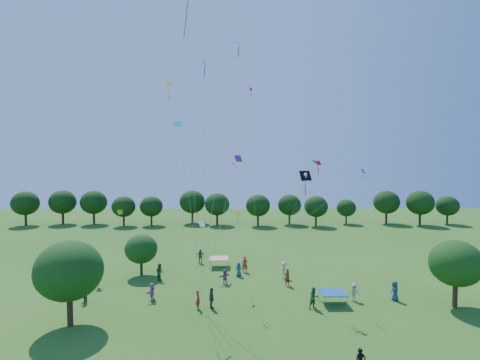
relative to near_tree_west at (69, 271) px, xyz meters
name	(u,v)px	position (x,y,z in m)	size (l,w,h in m)	color
near_tree_west	(69,271)	(0.00, 0.00, 0.00)	(5.07, 5.07, 6.58)	#422B19
near_tree_north	(141,249)	(2.39, 12.54, -1.32)	(3.55, 3.55, 4.57)	#422B19
near_tree_east	(456,263)	(31.66, 3.05, -0.45)	(4.38, 4.38, 5.82)	#422B19
treeline	(227,204)	(11.37, 45.18, -0.20)	(88.01, 8.77, 6.77)	#422B19
tent_red_stripe	(219,258)	(10.81, 15.63, -3.25)	(2.20, 2.20, 1.10)	#F8421D
tent_blue	(333,293)	(21.28, 3.95, -3.25)	(2.20, 2.20, 1.10)	#164B8F
crowd_person_0	(395,291)	(27.14, 4.68, -3.40)	(0.87, 0.47, 1.77)	navy
crowd_person_1	(287,277)	(17.95, 8.83, -3.41)	(0.65, 0.42, 1.75)	maroon
crowd_person_2	(160,272)	(4.75, 10.75, -3.38)	(0.90, 0.49, 1.83)	#235326
crowd_person_3	(99,280)	(-0.87, 8.53, -3.50)	(1.03, 0.46, 1.58)	beige
crowd_person_4	(212,298)	(10.65, 3.13, -3.37)	(1.07, 0.49, 1.83)	#473D39
crowd_person_5	(225,277)	(11.66, 9.44, -3.50)	(1.46, 0.52, 1.57)	#854E71
crowd_person_6	(239,269)	(13.12, 11.98, -3.50)	(0.77, 0.42, 1.57)	navy
crowd_person_7	(198,300)	(9.51, 3.05, -3.47)	(0.61, 0.39, 1.63)	maroon
crowd_person_8	(314,298)	(19.40, 2.95, -3.36)	(0.91, 0.49, 1.85)	#2B622A
crowd_person_9	(354,292)	(23.42, 4.70, -3.49)	(1.04, 0.47, 1.59)	#A79386
crowd_person_10	(200,256)	(8.45, 17.22, -3.39)	(1.06, 0.48, 1.80)	#474238
crowd_person_11	(152,292)	(5.13, 5.10, -3.48)	(1.51, 0.54, 1.62)	#A9639A
crowd_person_12	(92,266)	(-3.33, 13.47, -3.47)	(0.81, 0.44, 1.64)	navy
crowd_person_13	(245,264)	(13.84, 13.51, -3.38)	(0.68, 0.43, 1.81)	maroon
crowd_person_14	(83,293)	(-0.88, 4.73, -3.41)	(0.87, 0.47, 1.76)	#235132
crowd_person_15	(284,270)	(18.00, 11.31, -3.37)	(1.19, 0.54, 1.83)	beige
pirate_kite	(306,178)	(19.03, 5.20, 6.80)	(1.14, 4.16, 10.45)	black
red_high_kite	(188,53)	(8.59, 4.87, 17.75)	(1.29, 1.06, 25.93)	red
small_kite_0	(252,135)	(14.83, 16.95, 11.44)	(0.82, 3.00, 20.28)	#F70E46
small_kite_1	(228,189)	(12.14, -0.11, 6.25)	(2.99, 3.63, 11.29)	red
small_kite_2	(170,133)	(6.54, 7.13, 11.01)	(0.59, 0.48, 18.70)	#AFC411
small_kite_3	(303,191)	(19.51, 8.74, 5.36)	(4.53, 0.56, 11.44)	#1A914A
small_kite_4	(204,133)	(10.31, 0.40, 10.49)	(0.55, 3.15, 18.74)	blue
small_kite_5	(225,130)	(11.86, 1.79, 10.85)	(3.57, 1.03, 20.68)	#9E1A96
small_kite_6	(298,196)	(18.48, 5.65, 5.11)	(3.11, 3.59, 9.67)	white
small_kite_7	(183,158)	(8.59, 1.04, 8.54)	(2.19, 1.98, 14.44)	#0EB8D4
small_kite_8	(308,187)	(19.65, 7.16, 5.82)	(4.69, 2.38, 11.35)	red
small_kite_9	(239,229)	(13.02, 5.02, 2.19)	(0.78, 3.29, 6.83)	#DDA20B
small_kite_10	(119,219)	(-0.81, 15.21, 1.62)	(0.63, 4.89, 5.57)	gold
small_kite_11	(233,221)	(12.44, 8.25, 2.43)	(1.74, 1.49, 6.67)	#178239
small_kite_12	(343,188)	(26.08, 17.43, 5.00)	(13.91, 3.39, 10.32)	#1697E4
small_kite_13	(231,186)	(12.34, 0.79, 6.37)	(3.38, 2.23, 11.78)	purple
small_kite_14	(201,234)	(10.05, 0.30, 2.71)	(0.65, 2.74, 6.78)	silver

